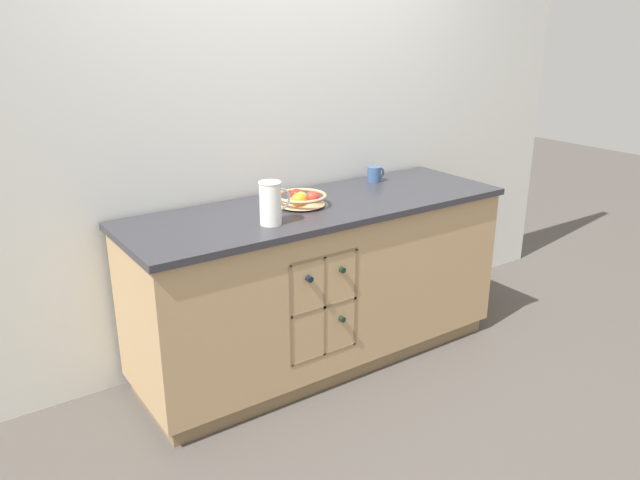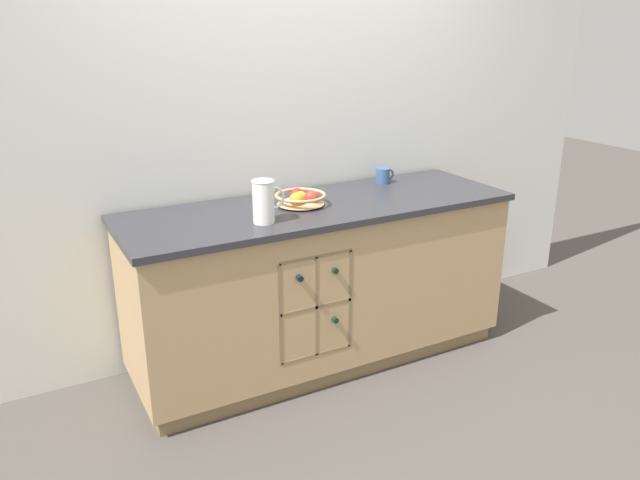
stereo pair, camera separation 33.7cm
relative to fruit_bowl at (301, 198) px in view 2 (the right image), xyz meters
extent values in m
plane|color=#4C4742|center=(0.10, -0.02, -0.96)|extent=(14.00, 14.00, 0.00)
cube|color=silver|center=(0.10, 0.37, 0.31)|extent=(4.48, 0.06, 2.55)
cube|color=olive|center=(0.10, -0.02, -0.92)|extent=(2.02, 0.59, 0.09)
cube|color=tan|center=(0.10, -0.02, -0.48)|extent=(2.08, 0.65, 0.80)
cube|color=#2D2D33|center=(0.10, -0.02, -0.06)|extent=(2.12, 0.69, 0.03)
cube|color=olive|center=(-0.09, -0.25, -0.47)|extent=(0.40, 0.01, 0.54)
cube|color=olive|center=(-0.29, -0.30, -0.47)|extent=(0.02, 0.10, 0.54)
cube|color=olive|center=(0.11, -0.30, -0.47)|extent=(0.02, 0.10, 0.54)
cube|color=olive|center=(-0.09, -0.30, -0.73)|extent=(0.40, 0.10, 0.02)
cube|color=olive|center=(-0.09, -0.30, -0.47)|extent=(0.40, 0.10, 0.02)
cube|color=olive|center=(-0.09, -0.30, -0.20)|extent=(0.40, 0.10, 0.02)
cube|color=olive|center=(-0.09, -0.30, -0.47)|extent=(0.02, 0.10, 0.54)
cylinder|color=black|center=(0.01, -0.18, -0.55)|extent=(0.08, 0.21, 0.08)
cylinder|color=black|center=(0.01, -0.33, -0.55)|extent=(0.03, 0.09, 0.03)
cylinder|color=black|center=(-0.19, -0.19, -0.28)|extent=(0.08, 0.20, 0.08)
cylinder|color=black|center=(-0.19, -0.33, -0.28)|extent=(0.03, 0.09, 0.03)
cylinder|color=black|center=(0.01, -0.19, -0.28)|extent=(0.08, 0.19, 0.08)
cylinder|color=black|center=(0.01, -0.33, -0.28)|extent=(0.03, 0.08, 0.03)
cylinder|color=tan|center=(0.00, 0.00, -0.04)|extent=(0.12, 0.12, 0.01)
cone|color=tan|center=(0.00, 0.00, 0.00)|extent=(0.25, 0.25, 0.05)
torus|color=tan|center=(0.00, 0.00, 0.01)|extent=(0.27, 0.27, 0.02)
sphere|color=red|center=(0.04, -0.04, 0.00)|extent=(0.08, 0.08, 0.08)
sphere|color=#7FA838|center=(0.00, 0.00, 0.00)|extent=(0.07, 0.07, 0.07)
sphere|color=red|center=(0.01, 0.07, 0.00)|extent=(0.07, 0.07, 0.07)
sphere|color=orange|center=(-0.04, -0.04, 0.01)|extent=(0.08, 0.08, 0.08)
cylinder|color=white|center=(-0.29, -0.17, 0.06)|extent=(0.10, 0.10, 0.21)
torus|color=white|center=(-0.29, -0.17, 0.16)|extent=(0.11, 0.11, 0.01)
torus|color=white|center=(-0.23, -0.17, 0.07)|extent=(0.11, 0.01, 0.11)
cylinder|color=#385684|center=(0.64, 0.19, 0.00)|extent=(0.08, 0.08, 0.09)
torus|color=#385684|center=(0.69, 0.19, 0.01)|extent=(0.07, 0.01, 0.07)
camera|label=1|loc=(-1.70, -2.64, 0.89)|focal=35.00mm
camera|label=2|loc=(-1.41, -2.82, 0.89)|focal=35.00mm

